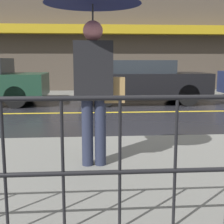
{
  "coord_description": "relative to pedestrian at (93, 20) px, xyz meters",
  "views": [
    {
      "loc": [
        -1.46,
        -8.18,
        1.38
      ],
      "look_at": [
        -1.03,
        -2.46,
        0.42
      ],
      "focal_mm": 50.0,
      "sensor_mm": 36.0,
      "label": 1
    }
  ],
  "objects": [
    {
      "name": "sidewalk_near",
      "position": [
        1.4,
        -0.16,
        -1.77
      ],
      "size": [
        28.0,
        3.16,
        0.12
      ],
      "color": "slate",
      "rests_on": "ground_plane"
    },
    {
      "name": "lane_marking",
      "position": [
        1.4,
        4.52,
        -1.82
      ],
      "size": [
        25.2,
        0.12,
        0.01
      ],
      "color": "gold",
      "rests_on": "ground_plane"
    },
    {
      "name": "ground_plane",
      "position": [
        1.4,
        4.52,
        -1.82
      ],
      "size": [
        80.0,
        80.0,
        0.0
      ],
      "primitive_type": "plane",
      "color": "black"
    },
    {
      "name": "sidewalk_far",
      "position": [
        1.4,
        8.58,
        -1.77
      ],
      "size": [
        28.0,
        1.93,
        0.12
      ],
      "color": "slate",
      "rests_on": "ground_plane"
    },
    {
      "name": "building_storefront",
      "position": [
        1.4,
        9.67,
        1.05
      ],
      "size": [
        28.0,
        0.85,
        5.78
      ],
      "color": "#4C4238",
      "rests_on": "ground_plane"
    },
    {
      "name": "pedestrian",
      "position": [
        0.0,
        0.0,
        0.0
      ],
      "size": [
        1.1,
        1.1,
        2.14
      ],
      "color": "#23283D",
      "rests_on": "sidewalk_near"
    },
    {
      "name": "car_black",
      "position": [
        1.64,
        6.31,
        -1.1
      ],
      "size": [
        4.11,
        1.76,
        1.38
      ],
      "color": "black",
      "rests_on": "ground_plane"
    }
  ]
}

